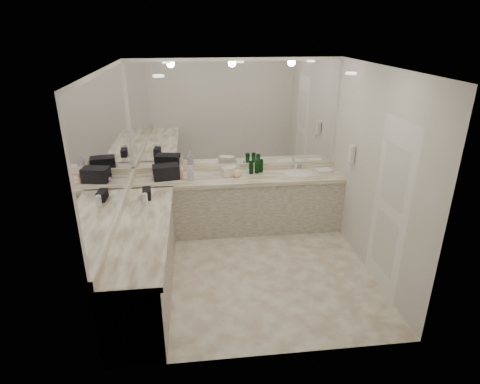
{
  "coord_description": "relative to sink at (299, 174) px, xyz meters",
  "views": [
    {
      "loc": [
        -0.64,
        -4.49,
        3.04
      ],
      "look_at": [
        -0.06,
        0.4,
        0.97
      ],
      "focal_mm": 30.0,
      "sensor_mm": 36.0,
      "label": 1
    }
  ],
  "objects": [
    {
      "name": "sink",
      "position": [
        0.0,
        0.0,
        0.0
      ],
      "size": [
        0.44,
        0.44,
        0.03
      ],
      "primitive_type": "cylinder",
      "color": "white",
      "rests_on": "vanity_back_top"
    },
    {
      "name": "black_bag_spill",
      "position": [
        -2.25,
        -0.68,
        0.07
      ],
      "size": [
        0.12,
        0.24,
        0.13
      ],
      "primitive_type": "cube",
      "rotation": [
        0.0,
        0.0,
        0.07
      ],
      "color": "black",
      "rests_on": "vanity_left_top"
    },
    {
      "name": "mirror_left",
      "position": [
        -2.54,
        -1.2,
        0.88
      ],
      "size": [
        0.01,
        2.92,
        1.55
      ],
      "primitive_type": "cube",
      "color": "white",
      "rests_on": "wall_left"
    },
    {
      "name": "wall_back",
      "position": [
        -0.95,
        0.3,
        0.41
      ],
      "size": [
        3.2,
        0.02,
        2.6
      ],
      "primitive_type": "cube",
      "color": "beige",
      "rests_on": "floor"
    },
    {
      "name": "amenity_bottle_2",
      "position": [
        -0.79,
        0.09,
        0.05
      ],
      "size": [
        0.06,
        0.06,
        0.08
      ],
      "primitive_type": "cylinder",
      "color": "silver",
      "rests_on": "vanity_back_top"
    },
    {
      "name": "wall_phone",
      "position": [
        0.61,
        -0.5,
        0.46
      ],
      "size": [
        0.06,
        0.1,
        0.24
      ],
      "primitive_type": "cube",
      "color": "white",
      "rests_on": "wall_right"
    },
    {
      "name": "vanity_back_base",
      "position": [
        -0.95,
        0.0,
        -0.48
      ],
      "size": [
        3.2,
        0.6,
        0.84
      ],
      "primitive_type": "cube",
      "color": "beige",
      "rests_on": "floor"
    },
    {
      "name": "floor",
      "position": [
        -0.95,
        -1.2,
        -0.9
      ],
      "size": [
        3.2,
        3.2,
        0.0
      ],
      "primitive_type": "plane",
      "color": "beige",
      "rests_on": "ground"
    },
    {
      "name": "green_bottle_1",
      "position": [
        -0.57,
        0.15,
        0.11
      ],
      "size": [
        0.07,
        0.07,
        0.2
      ],
      "primitive_type": "cylinder",
      "color": "#0E441A",
      "rests_on": "vanity_back_top"
    },
    {
      "name": "soap_bottle_a",
      "position": [
        -1.81,
        0.07,
        0.11
      ],
      "size": [
        0.11,
        0.11,
        0.22
      ],
      "primitive_type": "imported",
      "rotation": [
        0.0,
        0.0,
        0.41
      ],
      "color": "silver",
      "rests_on": "vanity_back_top"
    },
    {
      "name": "faucet",
      "position": [
        0.0,
        0.21,
        0.07
      ],
      "size": [
        0.24,
        0.16,
        0.14
      ],
      "primitive_type": "cube",
      "color": "silver",
      "rests_on": "vanity_back_top"
    },
    {
      "name": "hand_towel",
      "position": [
        0.41,
        0.04,
        0.02
      ],
      "size": [
        0.25,
        0.18,
        0.04
      ],
      "primitive_type": "cube",
      "rotation": [
        0.0,
        0.0,
        0.13
      ],
      "color": "white",
      "rests_on": "vanity_back_top"
    },
    {
      "name": "soap_bottle_c",
      "position": [
        -0.97,
        -0.04,
        0.09
      ],
      "size": [
        0.16,
        0.16,
        0.17
      ],
      "primitive_type": "imported",
      "rotation": [
        0.0,
        0.0,
        -0.19
      ],
      "color": "beige",
      "rests_on": "vanity_back_top"
    },
    {
      "name": "vanity_left_top",
      "position": [
        -2.24,
        -1.5,
        -0.03
      ],
      "size": [
        0.64,
        2.42,
        0.06
      ],
      "primitive_type": "cube",
      "color": "white",
      "rests_on": "vanity_left_base"
    },
    {
      "name": "backsplash_back",
      "position": [
        -0.95,
        0.28,
        0.05
      ],
      "size": [
        3.2,
        0.04,
        0.1
      ],
      "primitive_type": "cube",
      "color": "white",
      "rests_on": "vanity_back_top"
    },
    {
      "name": "vanity_back_top",
      "position": [
        -0.95,
        -0.01,
        -0.03
      ],
      "size": [
        3.2,
        0.64,
        0.06
      ],
      "primitive_type": "cube",
      "color": "white",
      "rests_on": "vanity_back_base"
    },
    {
      "name": "green_bottle_0",
      "position": [
        -0.74,
        0.08,
        0.11
      ],
      "size": [
        0.07,
        0.07,
        0.2
      ],
      "primitive_type": "cylinder",
      "color": "#0E441A",
      "rests_on": "vanity_back_top"
    },
    {
      "name": "soap_bottle_b",
      "position": [
        -1.67,
        -0.07,
        0.11
      ],
      "size": [
        0.1,
        0.1,
        0.21
      ],
      "primitive_type": "imported",
      "rotation": [
        0.0,
        0.0,
        -0.07
      ],
      "color": "silver",
      "rests_on": "vanity_back_top"
    },
    {
      "name": "wall_left",
      "position": [
        -2.55,
        -1.2,
        0.41
      ],
      "size": [
        0.02,
        3.0,
        2.6
      ],
      "primitive_type": "cube",
      "color": "beige",
      "rests_on": "floor"
    },
    {
      "name": "door",
      "position": [
        0.64,
        -1.7,
        0.16
      ],
      "size": [
        0.02,
        0.82,
        2.1
      ],
      "primitive_type": "cube",
      "color": "white",
      "rests_on": "wall_right"
    },
    {
      "name": "backsplash_left",
      "position": [
        -2.53,
        -1.2,
        0.05
      ],
      "size": [
        0.04,
        3.0,
        0.1
      ],
      "primitive_type": "cube",
      "color": "white",
      "rests_on": "vanity_left_top"
    },
    {
      "name": "ceiling",
      "position": [
        -0.95,
        -1.2,
        1.71
      ],
      "size": [
        3.2,
        3.2,
        0.0
      ],
      "primitive_type": "plane",
      "color": "white",
      "rests_on": "floor"
    },
    {
      "name": "cream_cosmetic_case",
      "position": [
        -1.08,
        0.03,
        0.07
      ],
      "size": [
        0.27,
        0.21,
        0.14
      ],
      "primitive_type": "cube",
      "rotation": [
        0.0,
        0.0,
        0.32
      ],
      "color": "silver",
      "rests_on": "vanity_back_top"
    },
    {
      "name": "wall_right",
      "position": [
        0.65,
        -1.2,
        0.41
      ],
      "size": [
        0.02,
        3.0,
        2.6
      ],
      "primitive_type": "cube",
      "color": "beige",
      "rests_on": "floor"
    },
    {
      "name": "vanity_left_base",
      "position": [
        -2.25,
        -1.5,
        -0.48
      ],
      "size": [
        0.6,
        2.4,
        0.84
      ],
      "primitive_type": "cube",
      "color": "beige",
      "rests_on": "floor"
    },
    {
      "name": "black_toiletry_bag",
      "position": [
        -2.03,
        0.03,
        0.11
      ],
      "size": [
        0.41,
        0.3,
        0.22
      ],
      "primitive_type": "cube",
      "rotation": [
        0.0,
        0.0,
        0.18
      ],
      "color": "black",
      "rests_on": "vanity_back_top"
    },
    {
      "name": "amenity_bottle_0",
      "position": [
        -0.94,
        0.14,
        0.06
      ],
      "size": [
        0.04,
        0.04,
        0.12
      ],
      "primitive_type": "cylinder",
      "color": "silver",
      "rests_on": "vanity_back_top"
    },
    {
      "name": "amenity_bottle_4",
      "position": [
        -1.0,
        0.11,
        0.04
      ],
      "size": [
        0.05,
        0.05,
        0.06
      ],
      "primitive_type": "cylinder",
      "color": "#F2D84C",
      "rests_on": "vanity_back_top"
    },
    {
      "name": "amenity_bottle_3",
      "position": [
        -1.81,
        -0.02,
        0.07
      ],
      "size": [
        0.06,
        0.06,
        0.14
      ],
      "primitive_type": "cylinder",
      "color": "#E57F66",
      "rests_on": "vanity_back_top"
    },
    {
      "name": "lotion_left",
      "position": [
        -2.25,
        -0.89,
        0.08
      ],
      "size": [
        0.07,
        0.07,
        0.15
      ],
      "primitive_type": "cylinder",
      "color": "white",
      "rests_on": "vanity_left_top"
    },
    {
      "name": "mirror_back",
      "position": [
        -0.95,
        0.29,
        0.88
      ],
      "size": [
        3.12,
        0.01,
        1.55
      ],
      "primitive_type": "cube",
      "color": "white",
      "rests_on": "wall_back"
    },
    {
      "name": "amenity_bottle_1",
      "position": [
        -2.22,
        -0.0,
        0.04
      ],
      "size": [
        0.05,
        0.05,
        0.06
      ],
      "primitive_type": "cylinder",
      "color": "silver",
      "rests_on": "vanity_back_top"
    },
    {
      "name": "green_bottle_2",
      "position": [
        -0.64,
        0.11,
        0.11
      ],
      "size": [
        0.07,
        0.07,
        0.21
      ],
      "primitive_type": "cylinder",
      "color": "#0E441A",
      "rests_on": "vanity_back_top"
    }
  ]
}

